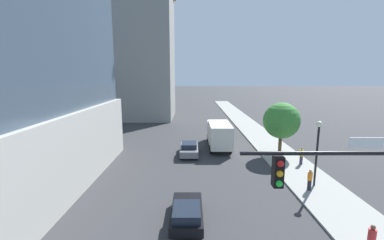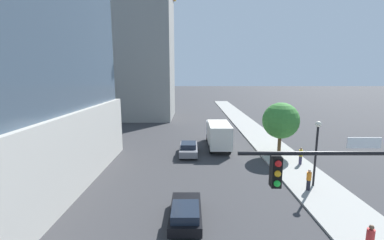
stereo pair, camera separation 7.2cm
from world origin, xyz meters
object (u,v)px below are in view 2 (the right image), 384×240
object	(u,v)px
construction_building	(134,42)
car_black	(185,213)
box_truck	(218,133)
pedestrian_yellow_shirt	(300,156)
street_tree	(281,121)
traffic_light_pole	(359,194)
street_lamp	(316,143)
car_gray	(188,149)
pedestrian_orange_shirt	(309,180)

from	to	relation	value
construction_building	car_black	bearing A→B (deg)	-74.01
box_truck	pedestrian_yellow_shirt	distance (m)	9.63
street_tree	pedestrian_yellow_shirt	distance (m)	4.37
street_tree	traffic_light_pole	bearing A→B (deg)	-101.64
traffic_light_pole	street_lamp	distance (m)	11.20
street_lamp	street_tree	bearing A→B (deg)	89.91
construction_building	car_gray	bearing A→B (deg)	-66.57
car_gray	box_truck	size ratio (longest dim) A/B	0.56
construction_building	car_gray	xyz separation A→B (m)	(10.90, -25.16, -14.32)
car_black	traffic_light_pole	bearing A→B (deg)	-43.53
traffic_light_pole	box_truck	size ratio (longest dim) A/B	0.83
street_lamp	street_tree	xyz separation A→B (m)	(0.01, 7.90, 0.30)
pedestrian_orange_shirt	car_gray	bearing A→B (deg)	135.49
pedestrian_orange_shirt	street_lamp	bearing A→B (deg)	46.57
box_truck	pedestrian_orange_shirt	distance (m)	13.06
street_lamp	car_black	distance (m)	11.25
car_gray	pedestrian_orange_shirt	size ratio (longest dim) A/B	2.74
pedestrian_yellow_shirt	box_truck	bearing A→B (deg)	138.89
construction_building	pedestrian_orange_shirt	bearing A→B (deg)	-59.66
street_lamp	box_truck	xyz separation A→B (m)	(-6.25, 11.03, -1.78)
construction_building	pedestrian_yellow_shirt	distance (m)	38.42
car_gray	pedestrian_orange_shirt	xyz separation A→B (m)	(9.00, -8.85, 0.25)
traffic_light_pole	street_tree	size ratio (longest dim) A/B	1.15
street_tree	car_black	world-z (taller)	street_tree
traffic_light_pole	pedestrian_orange_shirt	bearing A→B (deg)	72.66
construction_building	street_tree	xyz separation A→B (m)	(20.66, -25.31, -11.20)
street_lamp	box_truck	world-z (taller)	street_lamp
construction_building	pedestrian_yellow_shirt	xyz separation A→B (m)	(21.63, -28.49, -14.04)
box_truck	pedestrian_orange_shirt	world-z (taller)	box_truck
box_truck	car_gray	bearing A→B (deg)	-139.63
traffic_light_pole	box_truck	bearing A→B (deg)	96.54
pedestrian_yellow_shirt	car_gray	bearing A→B (deg)	162.76
construction_building	car_black	world-z (taller)	construction_building
construction_building	pedestrian_orange_shirt	world-z (taller)	construction_building
pedestrian_yellow_shirt	traffic_light_pole	bearing A→B (deg)	-107.38
construction_building	pedestrian_yellow_shirt	world-z (taller)	construction_building
construction_building	car_black	xyz separation A→B (m)	(10.90, -38.03, -14.36)
construction_building	street_tree	distance (m)	34.54
traffic_light_pole	pedestrian_orange_shirt	distance (m)	10.80
car_black	car_gray	bearing A→B (deg)	90.00
street_tree	pedestrian_orange_shirt	xyz separation A→B (m)	(-0.76, -8.70, -2.86)
pedestrian_orange_shirt	car_black	bearing A→B (deg)	-155.89
pedestrian_orange_shirt	traffic_light_pole	bearing A→B (deg)	-107.34
construction_building	street_lamp	distance (m)	40.76
box_truck	pedestrian_orange_shirt	xyz separation A→B (m)	(5.50, -11.83, -0.79)
box_truck	street_lamp	bearing A→B (deg)	-60.48
car_gray	pedestrian_yellow_shirt	distance (m)	11.24
car_black	street_tree	bearing A→B (deg)	52.50
construction_building	street_tree	size ratio (longest dim) A/B	6.11
traffic_light_pole	street_lamp	world-z (taller)	traffic_light_pole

